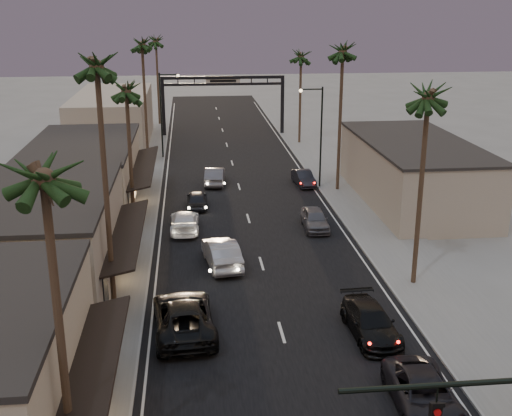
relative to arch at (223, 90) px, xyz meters
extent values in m
plane|color=slate|center=(0.00, -30.00, -5.53)|extent=(200.00, 200.00, 0.00)
cube|color=black|center=(0.00, -25.00, -5.53)|extent=(14.00, 120.00, 0.02)
cube|color=slate|center=(-9.50, -18.00, -5.47)|extent=(5.00, 92.00, 0.12)
cube|color=slate|center=(9.50, -18.00, -5.47)|extent=(5.00, 92.00, 0.12)
cube|color=gray|center=(-13.00, -44.00, -2.78)|extent=(8.00, 14.00, 5.50)
cube|color=tan|center=(-13.00, -28.00, -3.03)|extent=(8.00, 16.00, 5.00)
cube|color=gray|center=(-13.00, -5.00, -2.53)|extent=(8.00, 20.00, 6.00)
cube|color=gray|center=(14.00, -30.00, -3.03)|extent=(8.00, 18.00, 5.00)
cylinder|color=black|center=(3.40, -66.00, 1.07)|extent=(8.40, 0.16, 0.16)
cube|color=black|center=(-7.40, 0.00, -2.03)|extent=(0.40, 0.40, 7.00)
cube|color=black|center=(7.40, 0.00, -2.03)|extent=(0.40, 0.40, 7.00)
cube|color=black|center=(0.00, 0.00, 1.57)|extent=(15.20, 0.35, 0.35)
cube|color=black|center=(0.00, 0.00, 0.77)|extent=(15.20, 0.30, 0.30)
cube|color=beige|center=(0.00, -0.02, 1.17)|extent=(4.20, 0.12, 1.00)
cylinder|color=black|center=(7.20, -25.00, -1.03)|extent=(0.16, 0.16, 9.00)
cylinder|color=black|center=(6.20, -25.00, 3.27)|extent=(2.00, 0.12, 0.12)
sphere|color=#FFD899|center=(5.30, -25.00, 3.17)|extent=(0.30, 0.30, 0.30)
cylinder|color=black|center=(-7.20, -12.00, -1.03)|extent=(0.16, 0.16, 9.00)
cylinder|color=black|center=(-6.20, -12.00, 3.27)|extent=(2.00, 0.12, 0.12)
sphere|color=#FFD899|center=(-5.30, -12.00, 3.17)|extent=(0.30, 0.30, 0.30)
cylinder|color=#38281C|center=(-8.60, -61.00, -0.03)|extent=(0.28, 0.28, 11.00)
sphere|color=black|center=(-8.60, -61.00, 6.07)|extent=(3.20, 3.20, 3.20)
cylinder|color=#38281C|center=(-8.60, -48.00, 0.97)|extent=(0.28, 0.28, 13.00)
sphere|color=black|center=(-8.60, -48.00, 8.07)|extent=(3.20, 3.20, 3.20)
cylinder|color=#38281C|center=(-8.60, -34.00, -0.53)|extent=(0.28, 0.28, 10.00)
sphere|color=black|center=(-8.60, -34.00, 5.07)|extent=(3.20, 3.20, 3.20)
cylinder|color=#38281C|center=(-8.60, -15.00, 0.47)|extent=(0.28, 0.28, 12.00)
sphere|color=black|center=(-8.60, -15.00, 7.07)|extent=(3.20, 3.20, 3.20)
cylinder|color=#38281C|center=(8.60, -46.00, -0.03)|extent=(0.28, 0.28, 11.00)
sphere|color=black|center=(8.60, -46.00, 6.07)|extent=(3.20, 3.20, 3.20)
cylinder|color=#38281C|center=(8.60, -26.00, 0.47)|extent=(0.28, 0.28, 12.00)
sphere|color=black|center=(8.60, -26.00, 7.07)|extent=(3.20, 3.20, 3.20)
cylinder|color=#38281C|center=(8.60, -6.00, -0.53)|extent=(0.28, 0.28, 10.00)
sphere|color=black|center=(8.60, -6.00, 5.07)|extent=(3.20, 3.20, 3.20)
cylinder|color=#38281C|center=(-8.30, 8.00, -0.03)|extent=(0.28, 0.28, 11.00)
sphere|color=black|center=(-8.30, 8.00, 6.07)|extent=(3.20, 3.20, 3.20)
imported|color=black|center=(-4.90, -50.43, -4.65)|extent=(3.40, 6.57, 1.77)
imported|color=gray|center=(-2.53, -42.02, -4.68)|extent=(2.52, 5.40, 1.71)
imported|color=silver|center=(-4.87, -35.21, -4.81)|extent=(2.09, 5.02, 1.45)
imported|color=black|center=(-3.88, -29.71, -4.85)|extent=(1.71, 4.07, 1.37)
imported|color=#535258|center=(-2.14, -22.89, -4.75)|extent=(2.09, 4.89, 1.57)
imported|color=black|center=(4.84, -58.01, -4.79)|extent=(2.66, 5.43, 1.48)
imported|color=black|center=(4.37, -51.75, -4.79)|extent=(2.33, 5.24, 1.49)
imported|color=#505055|center=(4.65, -35.79, -4.80)|extent=(1.86, 4.38, 1.47)
imported|color=black|center=(5.89, -24.09, -4.86)|extent=(1.80, 4.18, 1.34)
camera|label=1|loc=(-4.32, -79.62, 10.40)|focal=45.00mm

